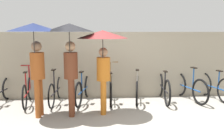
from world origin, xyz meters
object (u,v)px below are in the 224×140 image
at_px(parked_bicycle_1, 27,92).
at_px(parked_bicycle_6, 163,88).
at_px(parked_bicycle_7, 189,87).
at_px(parked_bicycle_3, 84,89).
at_px(parked_bicycle_5, 137,89).
at_px(parked_bicycle_2, 56,90).
at_px(parked_bicycle_4, 111,90).
at_px(parked_bicycle_0, 0,92).
at_px(parked_bicycle_8, 214,87).
at_px(pedestrian_trailing, 103,46).
at_px(pedestrian_leading, 35,42).
at_px(pedestrian_center, 70,43).

bearing_deg(parked_bicycle_1, parked_bicycle_6, -95.39).
xyz_separation_m(parked_bicycle_6, parked_bicycle_7, (0.75, 0.02, -0.00)).
xyz_separation_m(parked_bicycle_3, parked_bicycle_5, (1.51, -0.02, -0.00)).
bearing_deg(parked_bicycle_1, parked_bicycle_2, -91.17).
bearing_deg(parked_bicycle_6, parked_bicycle_5, 93.02).
bearing_deg(parked_bicycle_4, parked_bicycle_2, 91.72).
xyz_separation_m(parked_bicycle_0, parked_bicycle_8, (6.05, 0.03, 0.03)).
bearing_deg(parked_bicycle_2, parked_bicycle_6, -85.53).
distance_m(parked_bicycle_3, parked_bicycle_5, 1.51).
distance_m(parked_bicycle_0, parked_bicycle_4, 3.03).
relative_size(parked_bicycle_1, parked_bicycle_3, 0.96).
xyz_separation_m(parked_bicycle_3, pedestrian_trailing, (0.51, -1.11, 1.28)).
height_order(parked_bicycle_4, pedestrian_leading, pedestrian_leading).
distance_m(parked_bicycle_2, parked_bicycle_7, 3.78).
bearing_deg(pedestrian_center, pedestrian_trailing, -172.70).
xyz_separation_m(parked_bicycle_2, parked_bicycle_7, (3.78, 0.01, 0.02)).
height_order(parked_bicycle_1, pedestrian_leading, pedestrian_leading).
bearing_deg(parked_bicycle_3, pedestrian_leading, 152.42).
xyz_separation_m(parked_bicycle_4, parked_bicycle_6, (1.51, 0.04, 0.02)).
distance_m(parked_bicycle_0, parked_bicycle_1, 0.76).
distance_m(parked_bicycle_2, parked_bicycle_3, 0.76).
height_order(parked_bicycle_2, pedestrian_trailing, pedestrian_trailing).
height_order(parked_bicycle_3, pedestrian_trailing, pedestrian_trailing).
bearing_deg(pedestrian_trailing, parked_bicycle_6, -142.38).
distance_m(pedestrian_leading, pedestrian_trailing, 1.52).
bearing_deg(parked_bicycle_4, parked_bicycle_7, -84.71).
bearing_deg(parked_bicycle_0, pedestrian_leading, -125.61).
bearing_deg(parked_bicycle_0, parked_bicycle_4, -83.91).
relative_size(parked_bicycle_4, pedestrian_trailing, 0.84).
bearing_deg(parked_bicycle_1, pedestrian_trailing, -122.85).
xyz_separation_m(parked_bicycle_3, parked_bicycle_4, (0.76, -0.09, -0.00)).
bearing_deg(parked_bicycle_5, pedestrian_leading, 125.69).
relative_size(parked_bicycle_4, pedestrian_center, 0.78).
height_order(parked_bicycle_0, parked_bicycle_4, parked_bicycle_4).
distance_m(parked_bicycle_0, parked_bicycle_5, 3.78).
bearing_deg(parked_bicycle_0, parked_bicycle_1, -87.45).
bearing_deg(parked_bicycle_1, parked_bicycle_4, -95.91).
distance_m(parked_bicycle_4, parked_bicycle_8, 3.03).
bearing_deg(parked_bicycle_0, pedestrian_center, -112.64).
height_order(parked_bicycle_2, parked_bicycle_8, parked_bicycle_8).
relative_size(parked_bicycle_0, parked_bicycle_1, 0.99).
bearing_deg(parked_bicycle_5, parked_bicycle_8, -79.24).
distance_m(parked_bicycle_1, parked_bicycle_2, 0.76).
height_order(parked_bicycle_6, parked_bicycle_8, parked_bicycle_8).
height_order(parked_bicycle_5, parked_bicycle_8, parked_bicycle_8).
bearing_deg(pedestrian_center, parked_bicycle_6, -154.30).
bearing_deg(parked_bicycle_2, pedestrian_center, -151.31).
bearing_deg(parked_bicycle_2, parked_bicycle_4, -87.37).
height_order(parked_bicycle_4, pedestrian_trailing, pedestrian_trailing).
relative_size(parked_bicycle_4, parked_bicycle_6, 0.95).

